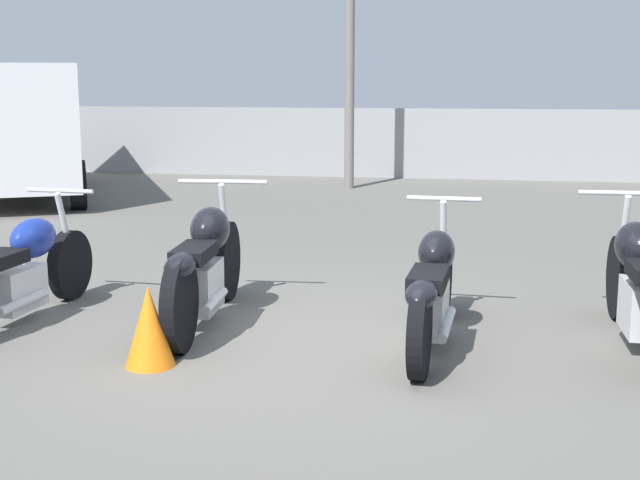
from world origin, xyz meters
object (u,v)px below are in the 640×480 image
(motorcycle_slot_3, at_px, (640,286))
(traffic_cone_near, at_px, (149,326))
(motorcycle_slot_2, at_px, (433,290))
(motorcycle_slot_0, at_px, (20,270))
(parked_van, at_px, (14,124))
(motorcycle_slot_1, at_px, (205,266))

(motorcycle_slot_3, bearing_deg, traffic_cone_near, -163.96)
(motorcycle_slot_2, bearing_deg, motorcycle_slot_0, -178.04)
(motorcycle_slot_3, xyz_separation_m, parked_van, (-8.18, 6.56, 0.70))
(motorcycle_slot_2, bearing_deg, motorcycle_slot_3, 10.98)
(motorcycle_slot_0, xyz_separation_m, motorcycle_slot_2, (3.13, -0.07, -0.01))
(motorcycle_slot_0, relative_size, motorcycle_slot_2, 0.92)
(motorcycle_slot_0, xyz_separation_m, motorcycle_slot_1, (1.41, 0.18, 0.05))
(motorcycle_slot_0, distance_m, traffic_cone_near, 1.59)
(parked_van, relative_size, traffic_cone_near, 9.08)
(motorcycle_slot_0, distance_m, motorcycle_slot_3, 4.54)
(motorcycle_slot_1, height_order, motorcycle_slot_2, motorcycle_slot_1)
(motorcycle_slot_2, relative_size, traffic_cone_near, 4.05)
(motorcycle_slot_1, xyz_separation_m, motorcycle_slot_2, (1.73, -0.25, -0.06))
(motorcycle_slot_2, height_order, parked_van, parked_van)
(motorcycle_slot_0, xyz_separation_m, traffic_cone_near, (1.34, -0.85, -0.14))
(traffic_cone_near, bearing_deg, motorcycle_slot_0, 147.77)
(motorcycle_slot_0, height_order, traffic_cone_near, motorcycle_slot_0)
(parked_van, bearing_deg, motorcycle_slot_2, -71.68)
(motorcycle_slot_0, height_order, parked_van, parked_van)
(motorcycle_slot_1, distance_m, motorcycle_slot_3, 3.14)
(motorcycle_slot_1, height_order, parked_van, parked_van)
(motorcycle_slot_0, bearing_deg, motorcycle_slot_3, 5.67)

